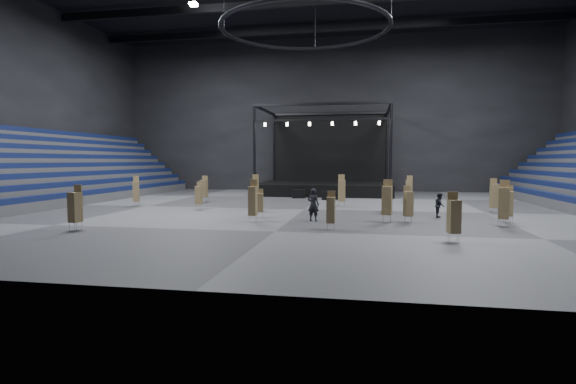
% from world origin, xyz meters
% --- Properties ---
extents(floor, '(50.00, 50.00, 0.00)m').
position_xyz_m(floor, '(0.00, 0.00, 0.00)').
color(floor, '#545457').
rests_on(floor, ground).
extents(wall_back, '(50.00, 0.20, 18.00)m').
position_xyz_m(wall_back, '(0.00, 21.00, 9.00)').
color(wall_back, black).
rests_on(wall_back, ground).
extents(wall_left, '(0.20, 42.00, 18.00)m').
position_xyz_m(wall_left, '(-25.00, 0.00, 9.00)').
color(wall_left, black).
rests_on(wall_left, ground).
extents(bleachers_left, '(7.20, 40.00, 6.40)m').
position_xyz_m(bleachers_left, '(-22.94, 0.00, 1.73)').
color(bleachers_left, '#48494B').
rests_on(bleachers_left, floor).
extents(stage, '(14.00, 10.00, 9.20)m').
position_xyz_m(stage, '(0.00, 16.24, 1.45)').
color(stage, black).
rests_on(stage, floor).
extents(truss_ring, '(12.30, 12.30, 5.15)m').
position_xyz_m(truss_ring, '(-0.00, 0.00, 13.00)').
color(truss_ring, black).
rests_on(truss_ring, ceiling).
extents(flight_case_left, '(1.35, 0.88, 0.83)m').
position_xyz_m(flight_case_left, '(-1.96, 9.62, 0.41)').
color(flight_case_left, black).
rests_on(flight_case_left, floor).
extents(flight_case_mid, '(1.37, 1.00, 0.82)m').
position_xyz_m(flight_case_mid, '(1.09, 8.09, 0.41)').
color(flight_case_mid, black).
rests_on(flight_case_mid, floor).
extents(flight_case_right, '(1.15, 0.73, 0.71)m').
position_xyz_m(flight_case_right, '(1.70, 8.94, 0.36)').
color(flight_case_right, black).
rests_on(flight_case_right, floor).
extents(chair_stack_0, '(0.57, 0.57, 2.16)m').
position_xyz_m(chair_stack_0, '(12.50, -5.03, 1.14)').
color(chair_stack_0, silver).
rests_on(chair_stack_0, floor).
extents(chair_stack_1, '(0.57, 0.57, 2.13)m').
position_xyz_m(chair_stack_1, '(6.87, -5.94, 1.12)').
color(chair_stack_1, silver).
rests_on(chair_stack_1, floor).
extents(chair_stack_2, '(0.60, 0.60, 2.34)m').
position_xyz_m(chair_stack_2, '(7.91, 5.85, 1.22)').
color(chair_stack_2, silver).
rests_on(chair_stack_2, floor).
extents(chair_stack_3, '(0.48, 0.48, 1.79)m').
position_xyz_m(chair_stack_3, '(-2.08, -5.19, 0.96)').
color(chair_stack_3, silver).
rests_on(chair_stack_3, floor).
extents(chair_stack_4, '(0.57, 0.57, 2.20)m').
position_xyz_m(chair_stack_4, '(8.30, -11.99, 1.16)').
color(chair_stack_4, silver).
rests_on(chair_stack_4, floor).
extents(chair_stack_5, '(0.47, 0.47, 2.03)m').
position_xyz_m(chair_stack_5, '(-7.60, -1.43, 1.08)').
color(chair_stack_5, silver).
rests_on(chair_stack_5, floor).
extents(chair_stack_6, '(0.63, 0.63, 2.48)m').
position_xyz_m(chair_stack_6, '(5.67, -6.10, 1.31)').
color(chair_stack_6, silver).
rests_on(chair_stack_6, floor).
extents(chair_stack_7, '(0.59, 0.59, 2.50)m').
position_xyz_m(chair_stack_7, '(2.56, 2.27, 1.30)').
color(chair_stack_7, silver).
rests_on(chair_stack_7, floor).
extents(chair_stack_8, '(0.43, 0.43, 2.01)m').
position_xyz_m(chair_stack_8, '(2.72, -9.42, 1.05)').
color(chair_stack_8, silver).
rests_on(chair_stack_8, floor).
extents(chair_stack_9, '(0.62, 0.62, 2.34)m').
position_xyz_m(chair_stack_9, '(-10.07, -11.99, 1.24)').
color(chair_stack_9, silver).
rests_on(chair_stack_9, floor).
extents(chair_stack_10, '(0.47, 0.47, 2.48)m').
position_xyz_m(chair_stack_10, '(-2.00, -7.21, 1.26)').
color(chair_stack_10, silver).
rests_on(chair_stack_10, floor).
extents(chair_stack_11, '(0.66, 0.66, 2.53)m').
position_xyz_m(chair_stack_11, '(11.78, -6.71, 1.32)').
color(chair_stack_11, silver).
rests_on(chair_stack_11, floor).
extents(chair_stack_12, '(0.58, 0.58, 2.28)m').
position_xyz_m(chair_stack_12, '(-9.24, 3.91, 1.22)').
color(chair_stack_12, silver).
rests_on(chair_stack_12, floor).
extents(chair_stack_13, '(0.58, 0.58, 2.38)m').
position_xyz_m(chair_stack_13, '(-13.30, -0.10, 1.22)').
color(chair_stack_13, silver).
rests_on(chair_stack_13, floor).
extents(chair_stack_14, '(0.51, 0.51, 2.58)m').
position_xyz_m(chair_stack_14, '(-3.42, -1.18, 1.31)').
color(chair_stack_14, silver).
rests_on(chair_stack_14, floor).
extents(chair_stack_15, '(0.52, 0.52, 1.89)m').
position_xyz_m(chair_stack_15, '(5.85, -1.13, 1.01)').
color(chair_stack_15, silver).
rests_on(chair_stack_15, floor).
extents(chair_stack_16, '(0.58, 0.58, 2.38)m').
position_xyz_m(chair_stack_16, '(12.91, -0.51, 1.24)').
color(chair_stack_16, silver).
rests_on(chair_stack_16, floor).
extents(man_center, '(0.81, 0.65, 1.94)m').
position_xyz_m(man_center, '(1.42, -6.26, 0.97)').
color(man_center, black).
rests_on(man_center, floor).
extents(crew_member, '(0.67, 0.81, 1.53)m').
position_xyz_m(crew_member, '(9.02, -3.09, 0.76)').
color(crew_member, black).
rests_on(crew_member, floor).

